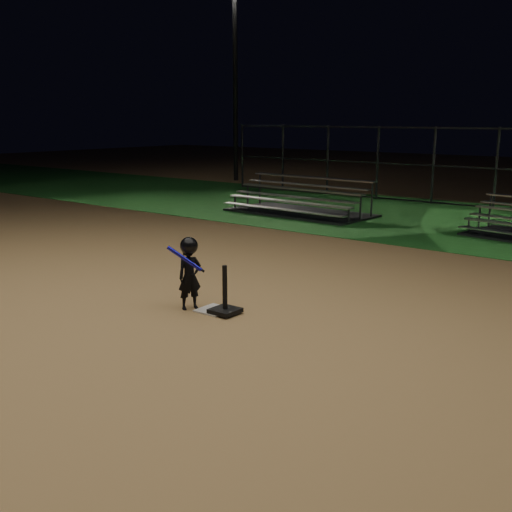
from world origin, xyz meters
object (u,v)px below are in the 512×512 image
at_px(batting_tee, 225,304).
at_px(child_batter, 190,271).
at_px(bleacher_left, 299,207).
at_px(home_plate, 214,310).
at_px(light_pole_left, 234,66).

relative_size(batting_tee, child_batter, 0.64).
bearing_deg(child_batter, bleacher_left, 48.80).
bearing_deg(batting_tee, home_plate, 174.60).
height_order(batting_tee, child_batter, child_batter).
xyz_separation_m(home_plate, light_pole_left, (-12.00, 14.94, 4.93)).
xyz_separation_m(home_plate, batting_tee, (0.23, -0.02, 0.14)).
bearing_deg(child_batter, light_pole_left, 62.41).
bearing_deg(home_plate, light_pole_left, 128.77).
relative_size(child_batter, bleacher_left, 0.25).
bearing_deg(light_pole_left, bleacher_left, -39.58).
xyz_separation_m(child_batter, light_pole_left, (-11.65, 15.08, 4.37)).
relative_size(batting_tee, light_pole_left, 0.08).
relative_size(home_plate, bleacher_left, 0.10).
relative_size(batting_tee, bleacher_left, 0.16).
distance_m(home_plate, batting_tee, 0.26).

